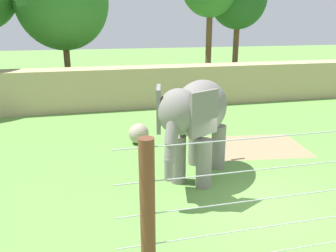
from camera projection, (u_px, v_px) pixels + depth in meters
ground_plane at (259, 207)px, 9.80m from camera, size 120.00×120.00×0.00m
dirt_patch at (247, 147)px, 14.48m from camera, size 5.06×3.52×0.01m
embankment_wall at (161, 86)px, 21.45m from camera, size 36.00×1.80×2.44m
elephant at (197, 115)px, 10.94m from camera, size 3.52×3.97×3.36m
enrichment_ball at (139, 134)px, 14.79m from camera, size 0.88×0.88×0.88m
feed_trough at (185, 111)px, 19.39m from camera, size 1.47×1.08×0.44m
tree_left_of_centre at (62, 1)px, 23.26m from camera, size 6.30×6.30×9.74m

